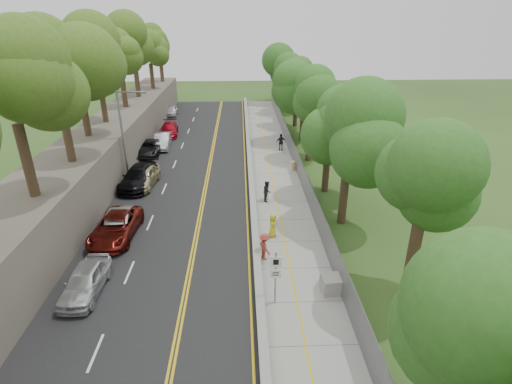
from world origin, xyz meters
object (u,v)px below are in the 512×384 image
(streetlight, at_px, (125,130))
(signpost, at_px, (276,272))
(car_0, at_px, (85,281))
(painter_0, at_px, (273,225))
(construction_barrel, at_px, (292,166))
(person_far, at_px, (281,142))
(car_1, at_px, (119,223))
(concrete_block, at_px, (334,284))
(car_2, at_px, (116,227))

(streetlight, height_order, signpost, streetlight)
(car_0, xyz_separation_m, painter_0, (10.45, 5.44, 0.09))
(car_0, bearing_deg, streetlight, 97.05)
(signpost, bearing_deg, streetlight, 124.08)
(construction_barrel, height_order, person_far, person_far)
(car_0, height_order, person_far, person_far)
(car_1, relative_size, painter_0, 2.56)
(streetlight, relative_size, car_1, 1.87)
(construction_barrel, bearing_deg, painter_0, -103.06)
(signpost, relative_size, concrete_block, 2.31)
(construction_barrel, bearing_deg, person_far, 95.29)
(streetlight, distance_m, car_2, 10.76)
(construction_barrel, relative_size, car_0, 0.19)
(person_far, bearing_deg, car_1, 45.43)
(car_1, relative_size, person_far, 2.30)
(concrete_block, bearing_deg, car_0, 178.17)
(construction_barrel, bearing_deg, streetlight, -172.28)
(construction_barrel, distance_m, painter_0, 12.62)
(concrete_block, bearing_deg, car_2, 154.98)
(painter_0, bearing_deg, car_1, 107.34)
(car_2, bearing_deg, signpost, -32.81)
(streetlight, bearing_deg, car_2, -81.63)
(car_0, bearing_deg, concrete_block, -0.09)
(streetlight, xyz_separation_m, car_1, (1.46, -9.28, -3.89))
(signpost, height_order, person_far, signpost)
(streetlight, bearing_deg, person_far, 28.82)
(construction_barrel, height_order, car_1, car_1)
(streetlight, bearing_deg, signpost, -55.92)
(streetlight, bearing_deg, car_1, -81.05)
(signpost, distance_m, car_1, 12.74)
(streetlight, distance_m, person_far, 16.64)
(concrete_block, relative_size, person_far, 0.72)
(signpost, height_order, car_1, signpost)
(painter_0, bearing_deg, person_far, 15.58)
(car_2, bearing_deg, person_far, 56.64)
(construction_barrel, relative_size, concrete_block, 0.64)
(construction_barrel, height_order, car_2, car_2)
(car_0, xyz_separation_m, person_far, (12.76, 23.55, 0.19))
(person_far, bearing_deg, painter_0, 74.87)
(concrete_block, height_order, car_2, car_2)
(construction_barrel, xyz_separation_m, person_far, (-0.54, 5.83, 0.50))
(signpost, relative_size, painter_0, 1.85)
(construction_barrel, bearing_deg, car_1, -139.69)
(streetlight, distance_m, signpost, 20.72)
(car_0, height_order, painter_0, painter_0)
(car_0, height_order, car_1, car_0)
(concrete_block, relative_size, car_2, 0.24)
(construction_barrel, bearing_deg, concrete_block, -90.00)
(car_0, distance_m, car_2, 5.78)
(construction_barrel, bearing_deg, car_2, -138.07)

